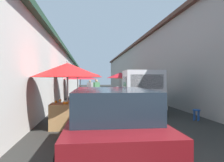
{
  "coord_description": "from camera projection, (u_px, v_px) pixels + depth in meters",
  "views": [
    {
      "loc": [
        -2.4,
        1.58,
        1.66
      ],
      "look_at": [
        9.51,
        0.12,
        1.56
      ],
      "focal_mm": 32.21,
      "sensor_mm": 36.0,
      "label": 1
    }
  ],
  "objects": [
    {
      "name": "ground",
      "position": [
        107.0,
        100.0,
        15.99
      ],
      "size": [
        90.0,
        90.0,
        0.0
      ],
      "primitive_type": "plane",
      "color": "#282826"
    },
    {
      "name": "building_left_whitewash",
      "position": [
        25.0,
        75.0,
        17.36
      ],
      "size": [
        49.8,
        7.5,
        4.07
      ],
      "color": "silver",
      "rests_on": "ground"
    },
    {
      "name": "building_right_concrete",
      "position": [
        178.0,
        68.0,
        19.03
      ],
      "size": [
        49.8,
        7.5,
        5.44
      ],
      "color": "gray",
      "rests_on": "ground"
    },
    {
      "name": "fruit_stall_near_left",
      "position": [
        67.0,
        77.0,
        6.68
      ],
      "size": [
        2.36,
        2.36,
        2.28
      ],
      "color": "#9E9EA3",
      "rests_on": "ground"
    },
    {
      "name": "fruit_stall_far_left",
      "position": [
        121.0,
        78.0,
        17.22
      ],
      "size": [
        2.37,
        2.37,
        2.31
      ],
      "color": "#9E9EA3",
      "rests_on": "ground"
    },
    {
      "name": "fruit_stall_near_right",
      "position": [
        78.0,
        76.0,
        11.67
      ],
      "size": [
        2.63,
        2.63,
        2.37
      ],
      "color": "#9E9EA3",
      "rests_on": "ground"
    },
    {
      "name": "fruit_stall_mid_lane",
      "position": [
        80.0,
        79.0,
        16.19
      ],
      "size": [
        2.78,
        2.78,
        2.16
      ],
      "color": "#9E9EA3",
      "rests_on": "ground"
    },
    {
      "name": "fruit_stall_far_right",
      "position": [
        126.0,
        78.0,
        20.44
      ],
      "size": [
        2.59,
        2.59,
        2.24
      ],
      "color": "#9E9EA3",
      "rests_on": "ground"
    },
    {
      "name": "hatchback_car",
      "position": [
        111.0,
        122.0,
        4.35
      ],
      "size": [
        3.94,
        1.97,
        1.45
      ],
      "color": "#600F14",
      "rests_on": "ground"
    },
    {
      "name": "delivery_truck",
      "position": [
        140.0,
        91.0,
        10.22
      ],
      "size": [
        4.98,
        2.1,
        2.08
      ],
      "color": "black",
      "rests_on": "ground"
    },
    {
      "name": "vendor_by_crates",
      "position": [
        90.0,
        88.0,
        18.12
      ],
      "size": [
        0.41,
        0.55,
        1.58
      ],
      "color": "#665B4C",
      "rests_on": "ground"
    },
    {
      "name": "vendor_in_shade",
      "position": [
        97.0,
        88.0,
        15.9
      ],
      "size": [
        0.43,
        0.56,
        1.64
      ],
      "color": "navy",
      "rests_on": "ground"
    },
    {
      "name": "parked_scooter",
      "position": [
        81.0,
        96.0,
        14.88
      ],
      "size": [
        1.68,
        0.5,
        1.14
      ],
      "color": "black",
      "rests_on": "ground"
    },
    {
      "name": "plastic_stool",
      "position": [
        196.0,
        112.0,
        8.06
      ],
      "size": [
        0.3,
        0.3,
        0.43
      ],
      "color": "#194CB2",
      "rests_on": "ground"
    }
  ]
}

